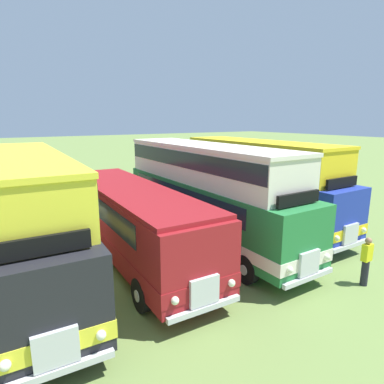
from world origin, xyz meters
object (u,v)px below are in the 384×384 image
bus_fifth_in_row (206,189)px  bus_sixth_in_row (259,180)px  bus_fourth_in_row (131,217)px  bus_third_in_row (27,212)px  marshal_person (366,261)px

bus_fifth_in_row → bus_sixth_in_row: bearing=6.7°
bus_fourth_in_row → bus_sixth_in_row: bearing=3.8°
bus_third_in_row → bus_sixth_in_row: 11.05m
bus_sixth_in_row → bus_fourth_in_row: bearing=-176.2°
bus_third_in_row → marshal_person: bearing=-34.6°
bus_fourth_in_row → bus_third_in_row: bearing=177.2°
bus_third_in_row → bus_fifth_in_row: (7.36, -0.13, -0.00)m
bus_fifth_in_row → marshal_person: bearing=-71.5°
bus_fourth_in_row → bus_sixth_in_row: (7.37, 0.48, 0.72)m
bus_third_in_row → bus_fourth_in_row: (3.68, -0.18, -0.72)m
bus_third_in_row → bus_fifth_in_row: size_ratio=1.02×
bus_third_in_row → bus_fifth_in_row: bearing=-1.0°
bus_third_in_row → bus_fourth_in_row: bearing=-2.8°
bus_sixth_in_row → marshal_person: (-1.52, -6.88, -1.58)m
bus_fourth_in_row → marshal_person: bearing=-47.6°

